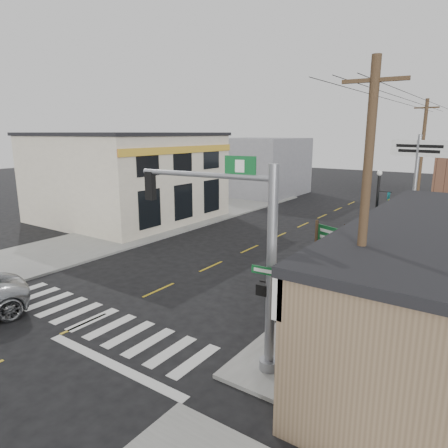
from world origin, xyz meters
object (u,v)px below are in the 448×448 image
Objects in this scene: fire_hydrant at (359,312)px; bare_tree at (362,236)px; guide_sign at (331,246)px; dance_center_sign at (417,167)px; utility_pole_near at (363,233)px; lamp_post at (377,213)px; utility_pole_far at (420,165)px; traffic_signal_pole at (249,245)px.

bare_tree is (-0.15, 0.03, 2.91)m from fire_hydrant.
guide_sign is 0.44× the size of dance_center_sign.
fire_hydrant is 0.08× the size of utility_pole_near.
lamp_post is 0.59× the size of utility_pole_near.
bare_tree is (1.04, -6.39, 0.35)m from lamp_post.
utility_pole_far reaches higher than bare_tree.
utility_pole_far is (0.19, 10.04, 1.73)m from lamp_post.
utility_pole_near is (3.20, -6.87, 2.48)m from guide_sign.
traffic_signal_pole is at bearing -76.47° from dance_center_sign.
utility_pole_near is 0.95× the size of utility_pole_far.
fire_hydrant is (2.20, -2.74, -1.57)m from guide_sign.
guide_sign is 7.47m from dance_center_sign.
traffic_signal_pole is at bearing -112.27° from bare_tree.
bare_tree is 4.47m from utility_pole_near.
lamp_post is at bearing -90.97° from dance_center_sign.
traffic_signal_pole is at bearing -86.98° from utility_pole_far.
dance_center_sign reaches higher than lamp_post.
utility_pole_far reaches higher than fire_hydrant.
utility_pole_far reaches higher than traffic_signal_pole.
guide_sign is at bearing 127.18° from bare_tree.
dance_center_sign is at bearing 76.72° from traffic_signal_pole.
bare_tree is at bearing -92.14° from lamp_post.
guide_sign is 3.85m from fire_hydrant.
traffic_signal_pole is 1.49× the size of bare_tree.
traffic_signal_pole is 0.69× the size of utility_pole_far.
fire_hydrant is at bearing -90.92° from lamp_post.
dance_center_sign is 9.30m from bare_tree.
utility_pole_near reaches higher than dance_center_sign.
guide_sign is 0.60× the size of lamp_post.
lamp_post is (-1.19, 6.42, 2.57)m from fire_hydrant.
utility_pole_far reaches higher than lamp_post.
lamp_post is 6.48m from bare_tree.
guide_sign is at bearing -89.14° from utility_pole_far.
utility_pole_near is (1.04, -13.28, -0.70)m from dance_center_sign.
fire_hydrant is 7.01m from lamp_post.
traffic_signal_pole is at bearing -65.32° from guide_sign.
bare_tree is at bearing -68.85° from dance_center_sign.
dance_center_sign reaches higher than traffic_signal_pole.
utility_pole_far is at bearing 119.28° from dance_center_sign.
bare_tree is (1.90, 4.63, -0.43)m from traffic_signal_pole.
guide_sign is 3.95m from lamp_post.
bare_tree is (2.05, -2.71, 1.35)m from guide_sign.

